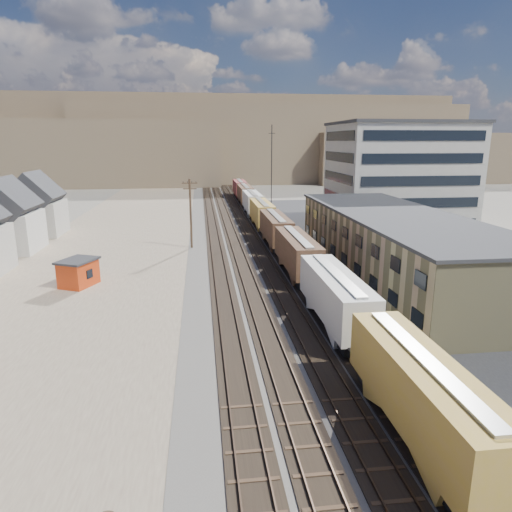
{
  "coord_description": "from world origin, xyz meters",
  "views": [
    {
      "loc": [
        -7.04,
        -23.51,
        15.15
      ],
      "look_at": [
        -1.21,
        24.28,
        3.0
      ],
      "focal_mm": 32.0,
      "sensor_mm": 36.0,
      "label": 1
    }
  ],
  "objects": [
    {
      "name": "dirt_yard",
      "position": [
        -20.0,
        40.0,
        0.01
      ],
      "size": [
        24.0,
        180.0,
        0.03
      ],
      "primitive_type": "cube",
      "color": "#766151",
      "rests_on": "ground"
    },
    {
      "name": "ballast_bed",
      "position": [
        0.0,
        50.0,
        0.03
      ],
      "size": [
        18.0,
        200.0,
        0.06
      ],
      "primitive_type": "cube",
      "color": "#4C4742",
      "rests_on": "ground"
    },
    {
      "name": "maintenance_shed",
      "position": [
        -20.27,
        25.32,
        1.51
      ],
      "size": [
        4.48,
        4.94,
        2.94
      ],
      "color": "red",
      "rests_on": "ground"
    },
    {
      "name": "hills_north",
      "position": [
        0.17,
        167.92,
        14.1
      ],
      "size": [
        265.0,
        80.0,
        32.0
      ],
      "color": "brown",
      "rests_on": "ground"
    },
    {
      "name": "radio_mast",
      "position": [
        6.0,
        60.0,
        9.12
      ],
      "size": [
        1.2,
        0.16,
        18.0
      ],
      "color": "black",
      "rests_on": "ground"
    },
    {
      "name": "rail_tracks",
      "position": [
        -0.55,
        50.0,
        0.11
      ],
      "size": [
        11.4,
        200.0,
        0.24
      ],
      "color": "black",
      "rests_on": "ground"
    },
    {
      "name": "parked_car_blue",
      "position": [
        19.69,
        40.34,
        0.69
      ],
      "size": [
        5.17,
        5.08,
        1.38
      ],
      "primitive_type": "imported",
      "rotation": [
        0.0,
        0.0,
        0.81
      ],
      "color": "navy",
      "rests_on": "ground"
    },
    {
      "name": "asphalt_lot",
      "position": [
        22.0,
        35.0,
        0.02
      ],
      "size": [
        26.0,
        120.0,
        0.04
      ],
      "primitive_type": "cube",
      "color": "#232326",
      "rests_on": "ground"
    },
    {
      "name": "office_tower",
      "position": [
        27.95,
        54.95,
        9.26
      ],
      "size": [
        22.6,
        18.6,
        18.45
      ],
      "color": "#9E998E",
      "rests_on": "ground"
    },
    {
      "name": "parked_car_far",
      "position": [
        27.72,
        47.35,
        0.78
      ],
      "size": [
        2.44,
        4.76,
        1.55
      ],
      "primitive_type": "imported",
      "rotation": [
        0.0,
        0.0,
        -0.14
      ],
      "color": "silver",
      "rests_on": "ground"
    },
    {
      "name": "freight_train",
      "position": [
        3.8,
        49.14,
        2.79
      ],
      "size": [
        3.0,
        119.74,
        4.46
      ],
      "color": "black",
      "rests_on": "ground"
    },
    {
      "name": "ground",
      "position": [
        0.0,
        0.0,
        0.0
      ],
      "size": [
        300.0,
        300.0,
        0.0
      ],
      "primitive_type": "plane",
      "color": "#6B6356",
      "rests_on": "ground"
    },
    {
      "name": "utility_pole_north",
      "position": [
        -8.5,
        42.0,
        5.3
      ],
      "size": [
        2.2,
        0.32,
        10.0
      ],
      "color": "#382619",
      "rests_on": "ground"
    },
    {
      "name": "warehouse",
      "position": [
        14.98,
        25.0,
        3.65
      ],
      "size": [
        12.4,
        40.4,
        7.25
      ],
      "color": "tan",
      "rests_on": "ground"
    }
  ]
}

